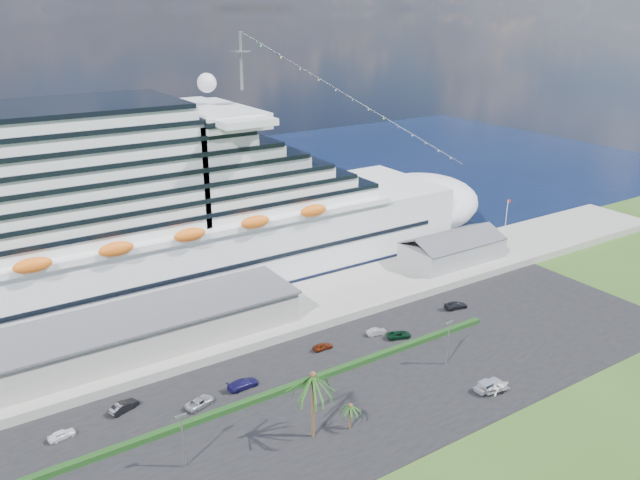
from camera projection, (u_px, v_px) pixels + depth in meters
ground at (384, 428)px, 92.45m from camera, size 420.00×420.00×0.00m
asphalt_lot at (342, 392)px, 101.09m from camera, size 140.00×38.00×0.12m
wharf at (259, 317)px, 123.65m from camera, size 240.00×20.00×1.80m
water at (126, 207)px, 194.88m from camera, size 420.00×160.00×0.02m
cruise_ship at (107, 228)px, 126.13m from camera, size 191.00×38.00×54.00m
terminal_building at (132, 332)px, 109.53m from camera, size 61.00×15.00×6.30m
port_shed at (452, 249)px, 148.82m from camera, size 24.00×12.31×7.37m
flagpole at (506, 221)px, 156.63m from camera, size 1.08×0.16×12.00m
hedge at (284, 389)px, 100.79m from camera, size 88.00×1.10×0.90m
lamp_post_left at (182, 434)px, 82.68m from camera, size 1.60×0.35×8.27m
lamp_post_right at (448, 337)px, 107.04m from camera, size 1.60×0.35×8.27m
palm_tall at (313, 382)px, 87.31m from camera, size 8.82×8.82×11.13m
palm_short at (350, 408)px, 90.85m from camera, size 3.53×3.53×4.56m
parked_car_0 at (62, 435)px, 89.78m from camera, size 4.01×2.04×1.31m
parked_car_1 at (124, 406)px, 95.95m from camera, size 4.95×3.08×1.54m
parked_car_2 at (200, 402)px, 97.11m from camera, size 5.28×3.54×1.35m
parked_car_3 at (243, 384)px, 101.73m from camera, size 5.40×2.40×1.54m
parked_car_4 at (323, 346)px, 113.25m from camera, size 3.78×1.56×1.28m
parked_car_5 at (377, 332)px, 118.37m from camera, size 4.08×2.20×1.28m
parked_car_6 at (399, 335)px, 117.24m from camera, size 5.15×3.54×1.31m
parked_car_7 at (456, 305)px, 128.70m from camera, size 5.42×3.10×1.48m
pickup_truck at (488, 385)px, 100.95m from camera, size 5.06×2.11×1.75m
boat_trailer at (496, 386)px, 100.44m from camera, size 5.91×4.30×1.64m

